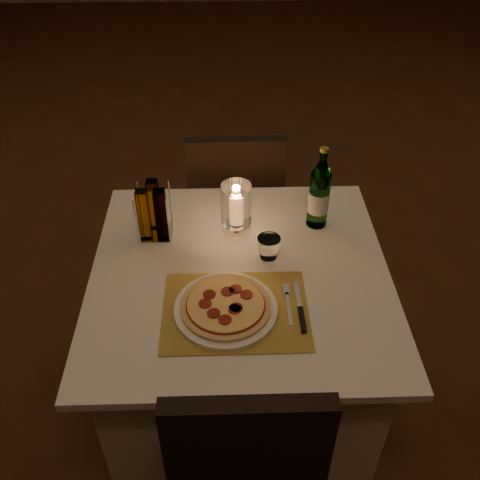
{
  "coord_description": "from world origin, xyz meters",
  "views": [
    {
      "loc": [
        -0.13,
        -2.15,
        1.96
      ],
      "look_at": [
        -0.09,
        -0.81,
        0.86
      ],
      "focal_mm": 40.0,
      "sensor_mm": 36.0,
      "label": 1
    }
  ],
  "objects_px": {
    "plate": "(226,309)",
    "water_bottle": "(319,195)",
    "pizza": "(226,305)",
    "hurricane_candle": "(236,206)",
    "tumbler": "(269,247)",
    "main_table": "(240,342)",
    "chair_far": "(235,196)"
  },
  "relations": [
    {
      "from": "plate",
      "to": "water_bottle",
      "type": "height_order",
      "value": "water_bottle"
    },
    {
      "from": "pizza",
      "to": "hurricane_candle",
      "type": "bearing_deg",
      "value": 83.68
    },
    {
      "from": "tumbler",
      "to": "hurricane_candle",
      "type": "xyz_separation_m",
      "value": [
        -0.11,
        0.13,
        0.08
      ]
    },
    {
      "from": "pizza",
      "to": "main_table",
      "type": "bearing_deg",
      "value": 74.48
    },
    {
      "from": "plate",
      "to": "tumbler",
      "type": "xyz_separation_m",
      "value": [
        0.15,
        0.25,
        0.03
      ]
    },
    {
      "from": "main_table",
      "to": "pizza",
      "type": "relative_size",
      "value": 3.57
    },
    {
      "from": "tumbler",
      "to": "main_table",
      "type": "bearing_deg",
      "value": -143.12
    },
    {
      "from": "water_bottle",
      "to": "hurricane_candle",
      "type": "relative_size",
      "value": 1.54
    },
    {
      "from": "chair_far",
      "to": "plate",
      "type": "bearing_deg",
      "value": -93.2
    },
    {
      "from": "plate",
      "to": "tumbler",
      "type": "distance_m",
      "value": 0.3
    },
    {
      "from": "chair_far",
      "to": "pizza",
      "type": "height_order",
      "value": "chair_far"
    },
    {
      "from": "water_bottle",
      "to": "hurricane_candle",
      "type": "xyz_separation_m",
      "value": [
        -0.3,
        -0.05,
        -0.01
      ]
    },
    {
      "from": "hurricane_candle",
      "to": "chair_far",
      "type": "bearing_deg",
      "value": 89.16
    },
    {
      "from": "main_table",
      "to": "water_bottle",
      "type": "bearing_deg",
      "value": 41.09
    },
    {
      "from": "hurricane_candle",
      "to": "main_table",
      "type": "bearing_deg",
      "value": -87.9
    },
    {
      "from": "pizza",
      "to": "water_bottle",
      "type": "distance_m",
      "value": 0.56
    },
    {
      "from": "tumbler",
      "to": "plate",
      "type": "bearing_deg",
      "value": -120.43
    },
    {
      "from": "plate",
      "to": "water_bottle",
      "type": "xyz_separation_m",
      "value": [
        0.34,
        0.43,
        0.12
      ]
    },
    {
      "from": "plate",
      "to": "pizza",
      "type": "distance_m",
      "value": 0.02
    },
    {
      "from": "main_table",
      "to": "water_bottle",
      "type": "height_order",
      "value": "water_bottle"
    },
    {
      "from": "plate",
      "to": "water_bottle",
      "type": "bearing_deg",
      "value": 51.83
    },
    {
      "from": "plate",
      "to": "water_bottle",
      "type": "distance_m",
      "value": 0.56
    },
    {
      "from": "hurricane_candle",
      "to": "water_bottle",
      "type": "bearing_deg",
      "value": 9.44
    },
    {
      "from": "chair_far",
      "to": "pizza",
      "type": "distance_m",
      "value": 0.92
    },
    {
      "from": "pizza",
      "to": "hurricane_candle",
      "type": "height_order",
      "value": "hurricane_candle"
    },
    {
      "from": "pizza",
      "to": "tumbler",
      "type": "xyz_separation_m",
      "value": [
        0.15,
        0.25,
        0.01
      ]
    },
    {
      "from": "chair_far",
      "to": "plate",
      "type": "relative_size",
      "value": 2.81
    },
    {
      "from": "main_table",
      "to": "chair_far",
      "type": "xyz_separation_m",
      "value": [
        -0.0,
        0.71,
        0.18
      ]
    },
    {
      "from": "water_bottle",
      "to": "hurricane_candle",
      "type": "bearing_deg",
      "value": -170.56
    },
    {
      "from": "tumbler",
      "to": "hurricane_candle",
      "type": "height_order",
      "value": "hurricane_candle"
    },
    {
      "from": "main_table",
      "to": "pizza",
      "type": "bearing_deg",
      "value": -105.52
    },
    {
      "from": "main_table",
      "to": "pizza",
      "type": "xyz_separation_m",
      "value": [
        -0.05,
        -0.18,
        0.39
      ]
    }
  ]
}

